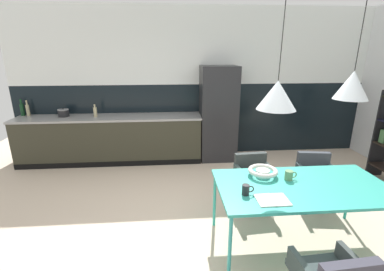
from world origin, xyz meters
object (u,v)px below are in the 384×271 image
at_px(pendant_lamp_over_table_far, 352,85).
at_px(armchair_by_stool, 315,172).
at_px(dining_table, 303,189).
at_px(cooking_pot, 64,113).
at_px(bottle_vinegar_dark, 22,109).
at_px(bottle_spice_small, 28,110).
at_px(bottle_wine_green, 95,112).
at_px(mug_wide_latte, 246,190).
at_px(open_book, 272,200).
at_px(pendant_lamp_over_table_near, 277,95).
at_px(armchair_facing_counter, 253,173).
at_px(mug_tall_blue, 289,175).
at_px(fruit_bowl, 263,171).
at_px(refrigerator_column, 218,114).

bearing_deg(pendant_lamp_over_table_far, armchair_by_stool, 71.96).
relative_size(dining_table, cooking_pot, 8.95).
relative_size(armchair_by_stool, bottle_vinegar_dark, 2.24).
height_order(bottle_spice_small, bottle_wine_green, bottle_spice_small).
xyz_separation_m(mug_wide_latte, pendant_lamp_over_table_far, (1.03, 0.16, 1.00)).
xyz_separation_m(dining_table, bottle_wine_green, (-2.82, 2.69, 0.30)).
xyz_separation_m(open_book, pendant_lamp_over_table_near, (0.08, 0.31, 0.95)).
relative_size(armchair_facing_counter, mug_tall_blue, 5.50).
bearing_deg(cooking_pot, mug_wide_latte, -46.46).
xyz_separation_m(mug_tall_blue, cooking_pot, (-3.33, 2.63, 0.18)).
bearing_deg(pendant_lamp_over_table_near, fruit_bowl, 88.37).
bearing_deg(open_book, cooking_pot, 134.49).
distance_m(bottle_wine_green, pendant_lamp_over_table_far, 4.23).
height_order(dining_table, open_book, open_book).
bearing_deg(armchair_facing_counter, bottle_wine_green, -39.41).
bearing_deg(bottle_vinegar_dark, fruit_bowl, -34.26).
bearing_deg(bottle_vinegar_dark, cooking_pot, -9.39).
height_order(bottle_spice_small, pendant_lamp_over_table_near, pendant_lamp_over_table_near).
distance_m(dining_table, mug_wide_latte, 0.68).
relative_size(bottle_spice_small, pendant_lamp_over_table_far, 0.24).
relative_size(bottle_wine_green, pendant_lamp_over_table_near, 0.18).
bearing_deg(mug_tall_blue, bottle_vinegar_dark, 146.28).
distance_m(open_book, pendant_lamp_over_table_far, 1.35).
xyz_separation_m(bottle_vinegar_dark, bottle_wine_green, (1.43, -0.21, -0.03)).
bearing_deg(mug_tall_blue, bottle_spice_small, 145.75).
distance_m(dining_table, armchair_by_stool, 1.12).
bearing_deg(refrigerator_column, armchair_by_stool, -58.86).
height_order(dining_table, mug_tall_blue, mug_tall_blue).
bearing_deg(open_book, dining_table, 31.46).
xyz_separation_m(refrigerator_column, bottle_wine_green, (-2.37, -0.00, 0.09)).
height_order(fruit_bowl, pendant_lamp_over_table_far, pendant_lamp_over_table_far).
xyz_separation_m(mug_wide_latte, cooking_pot, (-2.77, 2.91, 0.18)).
bearing_deg(bottle_vinegar_dark, pendant_lamp_over_table_far, -32.03).
distance_m(mug_tall_blue, bottle_vinegar_dark, 4.99).
xyz_separation_m(armchair_by_stool, mug_tall_blue, (-0.75, -0.74, 0.33)).
relative_size(armchair_facing_counter, bottle_spice_small, 2.45).
relative_size(bottle_wine_green, pendant_lamp_over_table_far, 0.20).
bearing_deg(fruit_bowl, bottle_wine_green, 135.28).
height_order(refrigerator_column, armchair_facing_counter, refrigerator_column).
bearing_deg(armchair_by_stool, fruit_bowl, 40.09).
bearing_deg(bottle_spice_small, armchair_facing_counter, -27.31).
distance_m(cooking_pot, pendant_lamp_over_table_near, 4.17).
bearing_deg(dining_table, pendant_lamp_over_table_far, 3.65).
distance_m(armchair_facing_counter, cooking_pot, 3.72).
bearing_deg(bottle_spice_small, open_book, -40.53).
relative_size(mug_wide_latte, bottle_wine_green, 0.50).
relative_size(mug_tall_blue, pendant_lamp_over_table_near, 0.10).
xyz_separation_m(armchair_by_stool, bottle_wine_green, (-3.46, 1.81, 0.54)).
bearing_deg(fruit_bowl, bottle_spice_small, 145.17).
relative_size(armchair_by_stool, pendant_lamp_over_table_far, 0.59).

